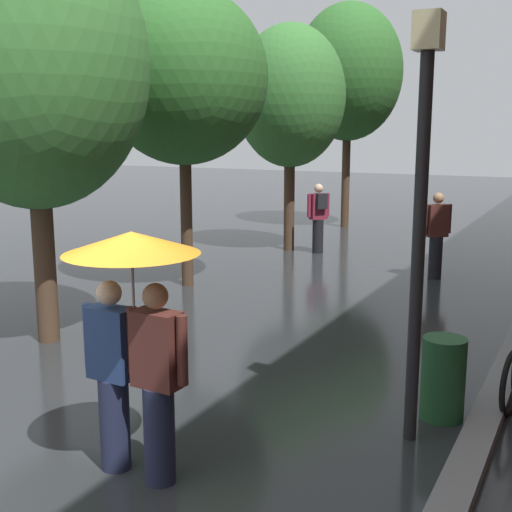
# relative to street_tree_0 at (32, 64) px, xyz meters

# --- Properties ---
(ground_plane) EXTENTS (80.00, 80.00, 0.00)m
(ground_plane) POSITION_rel_street_tree_0_xyz_m (2.63, -3.02, -3.73)
(ground_plane) COLOR #26282B
(street_tree_0) EXTENTS (3.02, 3.02, 5.65)m
(street_tree_0) POSITION_rel_street_tree_0_xyz_m (0.00, 0.00, 0.00)
(street_tree_0) COLOR #473323
(street_tree_0) RESTS_ON ground
(street_tree_1) EXTENTS (3.04, 3.04, 5.39)m
(street_tree_1) POSITION_rel_street_tree_0_xyz_m (-0.13, 3.69, 0.08)
(street_tree_1) COLOR #473323
(street_tree_1) RESTS_ON ground
(street_tree_2) EXTENTS (2.61, 2.61, 5.34)m
(street_tree_2) POSITION_rel_street_tree_0_xyz_m (-0.01, 8.00, -0.08)
(street_tree_2) COLOR #473323
(street_tree_2) RESTS_ON ground
(street_tree_3) EXTENTS (3.13, 3.13, 6.50)m
(street_tree_3) POSITION_rel_street_tree_0_xyz_m (-0.13, 12.28, 0.79)
(street_tree_3) COLOR #473323
(street_tree_3) RESTS_ON ground
(couple_under_umbrella) EXTENTS (1.11, 1.11, 2.10)m
(couple_under_umbrella) POSITION_rel_street_tree_0_xyz_m (3.35, -2.33, -2.34)
(couple_under_umbrella) COLOR #1E233D
(couple_under_umbrella) RESTS_ON ground
(street_lamp_post) EXTENTS (0.24, 0.24, 3.88)m
(street_lamp_post) POSITION_rel_street_tree_0_xyz_m (5.23, -0.60, -1.44)
(street_lamp_post) COLOR black
(street_lamp_post) RESTS_ON ground
(litter_bin) EXTENTS (0.44, 0.44, 0.85)m
(litter_bin) POSITION_rel_street_tree_0_xyz_m (5.40, -0.01, -3.31)
(litter_bin) COLOR #1E4C28
(litter_bin) RESTS_ON ground
(pedestrian_walking_midground) EXTENTS (0.46, 0.48, 1.65)m
(pedestrian_walking_midground) POSITION_rel_street_tree_0_xyz_m (0.79, 7.92, -2.86)
(pedestrian_walking_midground) COLOR black
(pedestrian_walking_midground) RESTS_ON ground
(pedestrian_walking_far) EXTENTS (0.47, 0.42, 1.70)m
(pedestrian_walking_far) POSITION_rel_street_tree_0_xyz_m (3.89, 6.43, -2.87)
(pedestrian_walking_far) COLOR black
(pedestrian_walking_far) RESTS_ON ground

